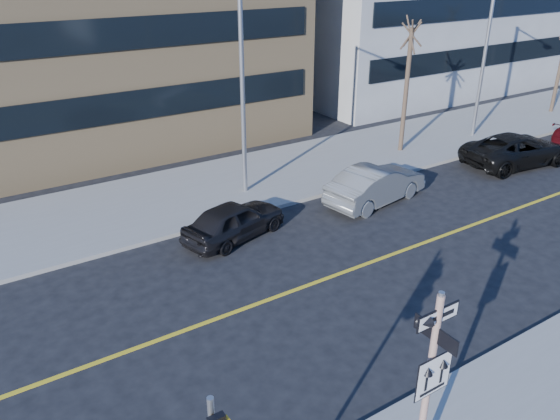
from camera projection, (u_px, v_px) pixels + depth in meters
ground at (332, 397)px, 12.18m from camera, size 120.00×120.00×0.00m
far_sidewalk at (457, 132)px, 30.09m from camera, size 66.00×6.00×0.15m
road_centerline at (515, 210)px, 21.10m from camera, size 40.00×0.14×0.01m
sign_pole at (429, 380)px, 9.23m from camera, size 0.92×0.92×4.06m
parked_car_a at (234, 220)px, 18.77m from camera, size 2.54×4.17×1.33m
parked_car_b at (376, 184)px, 21.45m from camera, size 2.29×4.74×1.50m
parked_car_c at (516, 150)px, 25.28m from camera, size 3.08×5.57×1.47m
streetlight_a at (245, 79)px, 20.29m from camera, size 0.55×2.25×8.00m
streetlight_b at (490, 47)px, 27.15m from camera, size 0.55×2.25×8.00m
street_tree_west at (411, 37)px, 24.78m from camera, size 1.80×1.80×6.35m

